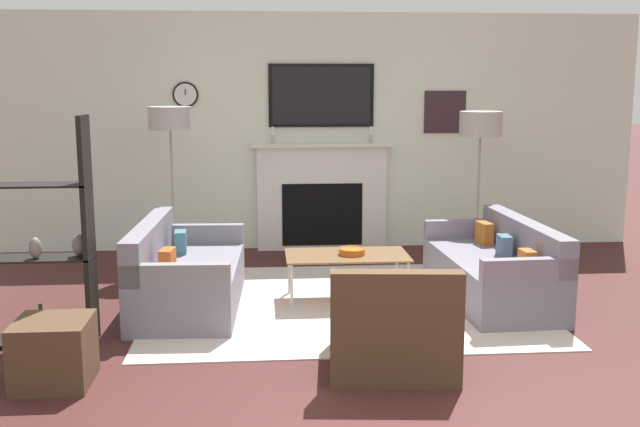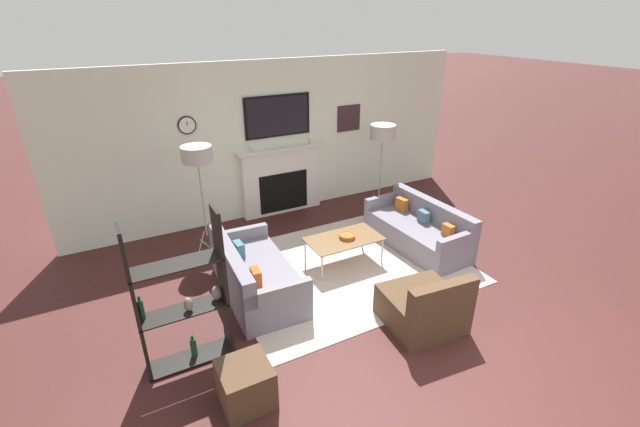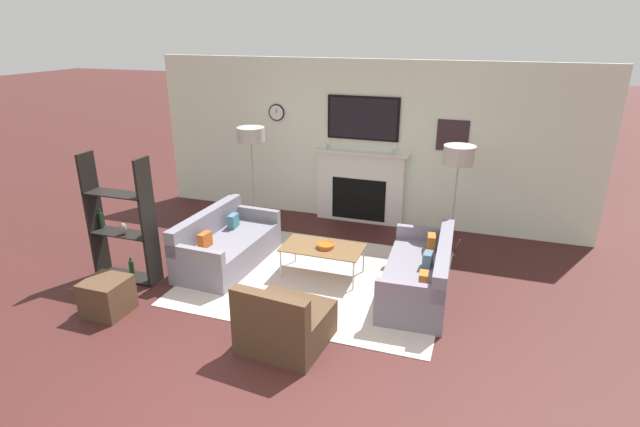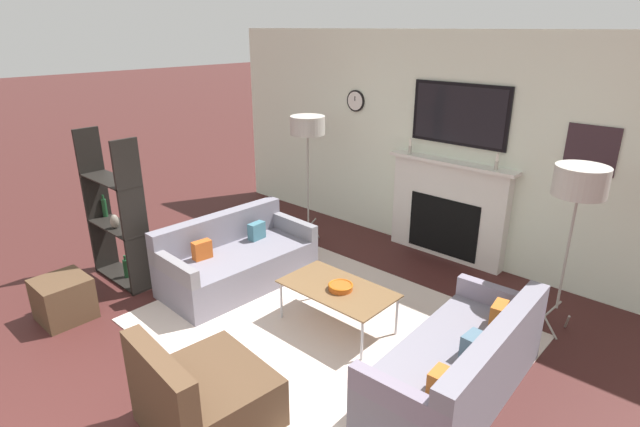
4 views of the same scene
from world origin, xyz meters
name	(u,v)px [view 3 (image 3 of 4)]	position (x,y,z in m)	size (l,w,h in m)	color
ground_plane	(224,405)	(0.00, 0.00, 0.00)	(60.00, 60.00, 0.00)	#3E1C1A
fireplace_wall	(363,150)	(0.00, 4.86, 1.23)	(7.41, 0.28, 2.70)	silver
area_rug	(317,277)	(0.00, 2.55, 0.01)	(3.34, 2.66, 0.01)	beige
couch_left	(226,246)	(-1.37, 2.55, 0.27)	(0.90, 1.71, 0.75)	slate
couch_right	(420,275)	(1.36, 2.55, 0.27)	(0.84, 1.79, 0.72)	slate
armchair	(284,324)	(0.17, 1.02, 0.25)	(0.91, 0.89, 0.76)	#4B3523
coffee_table	(323,249)	(0.05, 2.64, 0.40)	(1.08, 0.61, 0.42)	brown
decorative_bowl	(326,245)	(0.09, 2.63, 0.46)	(0.23, 0.23, 0.06)	#C15319
floor_lamp_left	(251,136)	(-1.61, 3.98, 1.54)	(0.44, 0.44, 1.68)	#9E998E
floor_lamp_right	(459,156)	(1.61, 3.98, 1.47)	(0.45, 0.45, 1.63)	#9E998E
shelf_unit	(123,225)	(-2.38, 1.73, 0.77)	(0.89, 0.28, 1.69)	black
ottoman	(107,296)	(-2.04, 0.94, 0.21)	(0.47, 0.47, 0.43)	#4B3523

